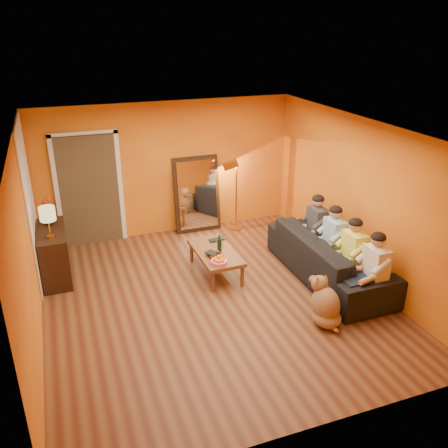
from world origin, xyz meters
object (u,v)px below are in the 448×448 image
object	(u,v)px
sideboard	(54,254)
person_far_left	(375,271)
coffee_table	(216,262)
floor_lamp	(236,196)
dog	(326,301)
person_mid_right	(334,240)
tumbler	(220,244)
person_far_right	(317,228)
table_lamp	(49,222)
laptop	(219,240)
wine_bottle	(219,243)
person_mid_left	(353,255)
sofa	(329,257)
vase	(49,219)
mirror_frame	(197,194)

from	to	relation	value
sideboard	person_far_left	size ratio (longest dim) A/B	0.97
coffee_table	sideboard	bearing A→B (deg)	161.12
floor_lamp	dog	bearing A→B (deg)	-67.06
coffee_table	person_mid_right	world-z (taller)	person_mid_right
tumbler	person_far_left	bearing A→B (deg)	-47.58
person_far_right	person_far_left	bearing A→B (deg)	-90.00
table_lamp	person_far_right	world-z (taller)	table_lamp
dog	laptop	bearing A→B (deg)	102.17
wine_bottle	tumbler	bearing A→B (deg)	67.62
person_far_left	person_mid_left	xyz separation A→B (m)	(0.00, 0.55, 0.00)
wine_bottle	tumbler	world-z (taller)	wine_bottle
dog	sideboard	bearing A→B (deg)	135.12
person_far_left	table_lamp	bearing A→B (deg)	152.57
person_far_left	person_far_right	xyz separation A→B (m)	(0.00, 1.65, 0.00)
floor_lamp	person_far_left	world-z (taller)	floor_lamp
sofa	person_far_right	bearing A→B (deg)	-11.31
person_mid_right	person_far_right	xyz separation A→B (m)	(0.00, 0.55, 0.00)
sofa	floor_lamp	bearing A→B (deg)	16.78
person_far_right	tumbler	bearing A→B (deg)	172.29
tumbler	wine_bottle	bearing A→B (deg)	-112.38
sofa	table_lamp	bearing A→B (deg)	73.35
floor_lamp	table_lamp	bearing A→B (deg)	-139.33
tumbler	vase	size ratio (longest dim) A/B	0.50
coffee_table	person_far_right	world-z (taller)	person_far_right
sofa	wine_bottle	size ratio (longest dim) A/B	8.38
floor_lamp	person_far_left	xyz separation A→B (m)	(0.84, -3.37, -0.11)
sofa	sideboard	bearing A→B (deg)	69.71
sofa	vase	size ratio (longest dim) A/B	12.50
coffee_table	floor_lamp	xyz separation A→B (m)	(1.00, 1.60, 0.51)
sideboard	person_mid_left	xyz separation A→B (m)	(4.37, -2.02, 0.18)
mirror_frame	wine_bottle	bearing A→B (deg)	-96.22
coffee_table	person_far_right	size ratio (longest dim) A/B	1.00
mirror_frame	floor_lamp	distance (m)	0.79
floor_lamp	laptop	size ratio (longest dim) A/B	4.57
table_lamp	person_far_left	xyz separation A→B (m)	(4.37, -2.27, -0.49)
sideboard	person_far_right	bearing A→B (deg)	-11.86
sideboard	person_mid_left	world-z (taller)	person_mid_left
sofa	dog	distance (m)	1.34
person_far_left	person_mid_left	bearing A→B (deg)	90.00
floor_lamp	person_mid_right	size ratio (longest dim) A/B	1.18
table_lamp	sofa	world-z (taller)	table_lamp
sofa	tumbler	world-z (taller)	sofa
person_far_left	person_mid_left	distance (m)	0.55
person_mid_right	tumbler	bearing A→B (deg)	155.53
person_far_right	person_mid_right	bearing A→B (deg)	-90.00
sideboard	person_far_right	xyz separation A→B (m)	(4.37, -0.92, 0.18)
tumbler	laptop	size ratio (longest dim) A/B	0.33
table_lamp	vase	xyz separation A→B (m)	(0.00, 0.55, -0.15)
coffee_table	dog	size ratio (longest dim) A/B	1.70
mirror_frame	wine_bottle	distance (m)	1.95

